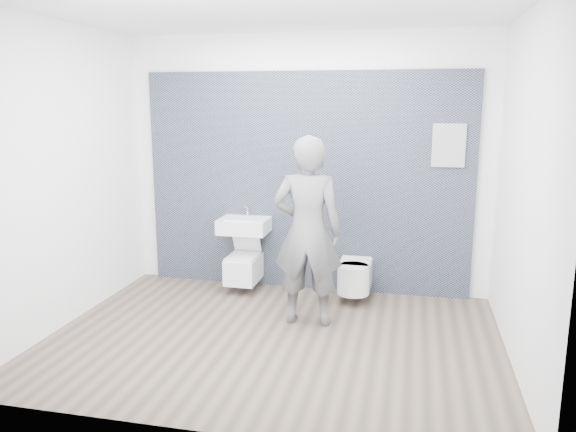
% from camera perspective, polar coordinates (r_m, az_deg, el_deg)
% --- Properties ---
extents(ground, '(4.00, 4.00, 0.00)m').
position_cam_1_polar(ground, '(5.14, -1.51, -12.34)').
color(ground, brown).
rests_on(ground, ground).
extents(room_shell, '(4.00, 4.00, 4.00)m').
position_cam_1_polar(room_shell, '(4.71, -1.62, 7.40)').
color(room_shell, white).
rests_on(room_shell, ground).
extents(tile_wall, '(3.60, 0.06, 2.40)m').
position_cam_1_polar(tile_wall, '(6.47, 1.71, -7.17)').
color(tile_wall, black).
rests_on(tile_wall, ground).
extents(washbasin, '(0.53, 0.40, 0.40)m').
position_cam_1_polar(washbasin, '(6.21, -4.49, -0.94)').
color(washbasin, white).
rests_on(washbasin, ground).
extents(toilet_square, '(0.33, 0.48, 0.62)m').
position_cam_1_polar(toilet_square, '(6.30, -4.52, -5.16)').
color(toilet_square, white).
rests_on(toilet_square, ground).
extents(toilet_rounded, '(0.34, 0.57, 0.31)m').
position_cam_1_polar(toilet_rounded, '(6.01, 6.76, -6.11)').
color(toilet_rounded, white).
rests_on(toilet_rounded, ground).
extents(info_placard, '(0.33, 0.03, 0.44)m').
position_cam_1_polar(info_placard, '(6.34, 15.18, -8.02)').
color(info_placard, silver).
rests_on(info_placard, ground).
extents(visitor, '(0.67, 0.46, 1.79)m').
position_cam_1_polar(visitor, '(5.22, 2.00, -1.58)').
color(visitor, '#5D5D62').
rests_on(visitor, ground).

